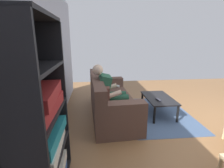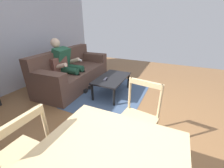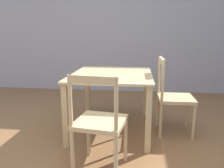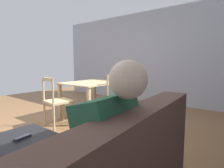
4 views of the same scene
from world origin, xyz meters
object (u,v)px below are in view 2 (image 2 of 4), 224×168
(couch, at_px, (73,73))
(dining_chair_near_wall, at_px, (20,161))
(coffee_table, at_px, (112,80))
(tv_remote, at_px, (105,79))
(dining_chair_facing_couch, at_px, (137,121))
(person_lounging, at_px, (66,64))

(couch, xyz_separation_m, dining_chair_near_wall, (-2.23, -1.26, 0.12))
(coffee_table, xyz_separation_m, tv_remote, (-0.17, 0.08, 0.06))
(tv_remote, relative_size, dining_chair_facing_couch, 0.19)
(dining_chair_facing_couch, bearing_deg, dining_chair_near_wall, 140.33)
(dining_chair_near_wall, distance_m, dining_chair_facing_couch, 1.19)
(coffee_table, distance_m, tv_remote, 0.20)
(couch, relative_size, dining_chair_facing_couch, 2.34)
(coffee_table, xyz_separation_m, dining_chair_facing_couch, (-1.28, -0.91, 0.11))
(couch, distance_m, coffee_table, 1.11)
(couch, relative_size, coffee_table, 2.19)
(person_lounging, distance_m, coffee_table, 1.16)
(coffee_table, xyz_separation_m, dining_chair_near_wall, (-2.19, -0.15, 0.11))
(dining_chair_near_wall, height_order, dining_chair_facing_couch, dining_chair_near_wall)
(couch, distance_m, person_lounging, 0.32)
(dining_chair_near_wall, bearing_deg, person_lounging, 31.60)
(couch, distance_m, tv_remote, 1.06)
(tv_remote, height_order, dining_chair_facing_couch, dining_chair_facing_couch)
(couch, xyz_separation_m, coffee_table, (-0.03, -1.11, 0.02))
(person_lounging, xyz_separation_m, tv_remote, (-0.04, -1.04, -0.20))
(couch, bearing_deg, tv_remote, -101.18)
(coffee_table, relative_size, tv_remote, 5.65)
(person_lounging, relative_size, coffee_table, 1.22)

